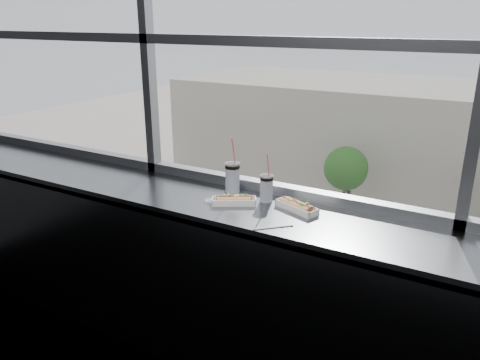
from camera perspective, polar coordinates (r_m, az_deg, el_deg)
The scene contains 18 objects.
wall_back_lower at distance 3.13m, azimuth 4.92°, elevation -11.19°, with size 6.00×6.00×0.00m, color black.
counter at distance 2.67m, azimuth 2.75°, elevation -4.16°, with size 6.00×0.55×0.06m, color slate.
counter_fascia at distance 2.73m, azimuth 0.05°, elevation -16.14°, with size 6.00×0.04×1.04m, color slate.
hotdog_tray_left at distance 2.71m, azimuth -0.74°, elevation -2.45°, with size 0.26×0.20×0.06m.
hotdog_tray_right at distance 2.65m, azimuth 6.93°, elevation -3.17°, with size 0.28×0.17×0.06m.
soda_cup_left at distance 2.88m, azimuth -0.92°, elevation 0.48°, with size 0.10×0.10×0.36m.
soda_cup_right at distance 2.74m, azimuth 3.25°, elevation -0.85°, with size 0.08×0.08×0.30m.
loose_straw at distance 2.43m, azimuth 4.06°, elevation -5.78°, with size 0.01×0.01×0.22m, color white.
wrapper at distance 2.75m, azimuth -3.50°, elevation -2.52°, with size 0.10×0.07×0.02m, color silver.
plaza_ground at distance 47.82m, azimuth 26.96°, elevation 1.08°, with size 120.00×120.00×0.00m, color #BFB2A1.
street_asphalt at distance 26.03m, azimuth 23.47°, elevation -12.82°, with size 80.00×10.00×0.06m, color black.
far_sidewalk at distance 33.19m, azimuth 25.19°, elevation -6.06°, with size 80.00×6.00×0.04m, color #BFB2A1.
car_near_c at distance 22.18m, azimuth 19.96°, elevation -15.26°, with size 5.72×2.38×1.91m, color maroon.
car_near_a at distance 26.00m, azimuth -6.65°, elevation -8.33°, with size 6.75×2.81×2.25m, color gray.
car_near_b at distance 23.10m, azimuth 7.81°, elevation -12.42°, with size 6.23×2.60×2.08m, color #3C3C3C.
pedestrian_b at distance 32.57m, azimuth 25.49°, elevation -4.39°, with size 0.99×0.74×2.23m, color #66605B.
pedestrian_a at distance 34.43m, azimuth 12.90°, elevation -1.73°, with size 0.98×0.73×2.20m, color #66605B.
tree_left at distance 33.21m, azimuth 12.79°, elevation 1.37°, with size 3.07×3.07×4.80m.
Camera 1 is at (1.09, -0.97, 2.13)m, focal length 35.00 mm.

